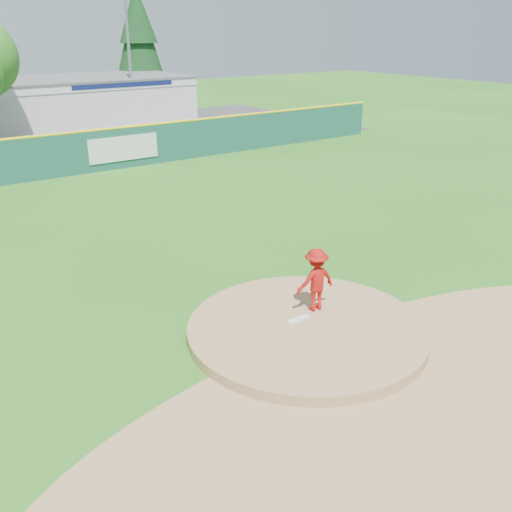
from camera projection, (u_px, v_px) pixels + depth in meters
ground at (307, 334)px, 13.16m from camera, size 120.00×120.00×0.00m
pitchers_mound at (307, 334)px, 13.16m from camera, size 5.50×5.50×0.50m
pitching_rubber at (299, 319)px, 13.29m from camera, size 0.60×0.15×0.04m
infield_dirt_arc at (408, 398)px, 10.91m from camera, size 15.40×15.40×0.01m
parking_lot at (8, 147)px, 33.47m from camera, size 44.00×16.00×0.02m
pitcher at (316, 280)px, 13.51m from camera, size 1.06×0.67×1.56m
pool_building_grp at (75, 102)px, 39.85m from camera, size 15.20×8.20×3.31m
outfield_fence at (54, 155)px, 26.29m from camera, size 40.00×0.14×2.07m
conifer_tree at (139, 40)px, 45.20m from camera, size 4.40×4.40×9.50m
light_pole_right at (128, 43)px, 37.77m from camera, size 1.75×0.25×10.00m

